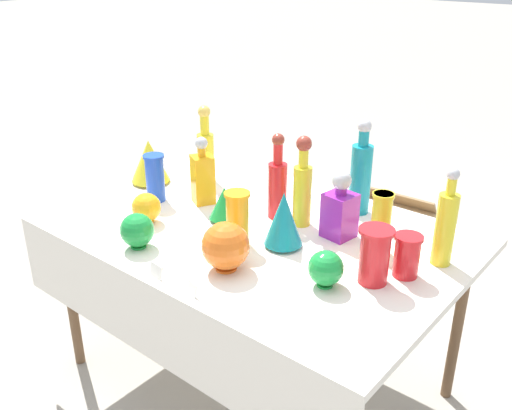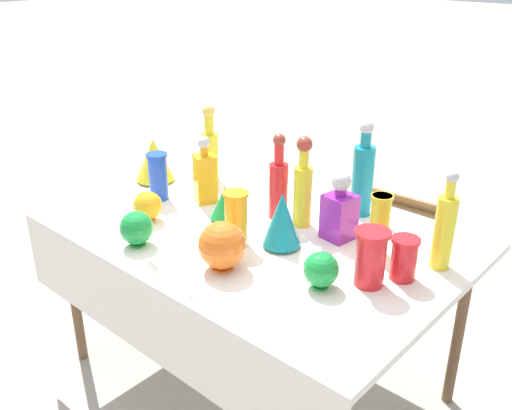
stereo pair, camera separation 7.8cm
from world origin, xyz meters
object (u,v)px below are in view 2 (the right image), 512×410
(slender_vase_4, at_px, (380,224))
(tall_bottle_1, at_px, (303,187))
(tall_bottle_0, at_px, (363,176))
(square_decanter_1, at_px, (205,175))
(tall_bottle_3, at_px, (210,150))
(round_bowl_3, at_px, (222,245))
(tall_bottle_2, at_px, (279,185))
(slender_vase_2, at_px, (158,175))
(fluted_vase_0, at_px, (225,203))
(tall_bottle_4, at_px, (445,228))
(fluted_vase_1, at_px, (282,219))
(round_bowl_0, at_px, (136,228))
(slender_vase_1, at_px, (371,256))
(cardboard_box_behind_right, at_px, (345,243))
(round_bowl_2, at_px, (148,206))
(fluted_vase_2, at_px, (154,160))
(slender_vase_3, at_px, (404,257))
(square_decanter_0, at_px, (340,211))
(round_bowl_1, at_px, (321,270))
(cardboard_box_behind_left, at_px, (393,237))
(slender_vase_0, at_px, (236,217))

(slender_vase_4, bearing_deg, tall_bottle_1, 178.41)
(tall_bottle_0, distance_m, square_decanter_1, 0.67)
(tall_bottle_3, height_order, round_bowl_3, tall_bottle_3)
(tall_bottle_2, distance_m, slender_vase_2, 0.56)
(slender_vase_4, relative_size, fluted_vase_0, 1.63)
(tall_bottle_4, height_order, fluted_vase_1, tall_bottle_4)
(tall_bottle_0, relative_size, tall_bottle_3, 1.10)
(round_bowl_0, bearing_deg, tall_bottle_3, 112.93)
(slender_vase_1, bearing_deg, cardboard_box_behind_right, 125.08)
(slender_vase_2, xyz_separation_m, round_bowl_2, (0.14, -0.17, -0.05))
(tall_bottle_1, bearing_deg, fluted_vase_2, -173.65)
(slender_vase_2, distance_m, slender_vase_3, 1.14)
(tall_bottle_1, distance_m, tall_bottle_3, 0.64)
(square_decanter_0, relative_size, fluted_vase_2, 1.29)
(slender_vase_4, distance_m, fluted_vase_2, 1.17)
(round_bowl_3, relative_size, cardboard_box_behind_right, 0.37)
(slender_vase_2, bearing_deg, tall_bottle_3, 88.88)
(round_bowl_1, bearing_deg, tall_bottle_1, 135.20)
(tall_bottle_1, relative_size, square_decanter_1, 1.24)
(tall_bottle_0, distance_m, tall_bottle_3, 0.76)
(fluted_vase_0, xyz_separation_m, round_bowl_3, (0.27, -0.29, 0.01))
(cardboard_box_behind_left, bearing_deg, round_bowl_1, -70.98)
(fluted_vase_1, bearing_deg, slender_vase_2, -178.61)
(cardboard_box_behind_left, bearing_deg, slender_vase_3, -61.56)
(tall_bottle_0, bearing_deg, round_bowl_3, -98.98)
(slender_vase_2, relative_size, round_bowl_2, 1.67)
(tall_bottle_1, height_order, tall_bottle_4, tall_bottle_1)
(slender_vase_3, xyz_separation_m, round_bowl_0, (-0.86, -0.45, -0.01))
(square_decanter_1, relative_size, slender_vase_2, 1.41)
(slender_vase_3, xyz_separation_m, cardboard_box_behind_left, (-0.69, 1.28, -0.67))
(square_decanter_1, height_order, round_bowl_3, square_decanter_1)
(slender_vase_0, xyz_separation_m, slender_vase_4, (0.44, 0.28, 0.01))
(square_decanter_0, relative_size, square_decanter_1, 0.90)
(slender_vase_3, bearing_deg, slender_vase_4, 149.34)
(round_bowl_1, bearing_deg, tall_bottle_2, 144.26)
(fluted_vase_2, bearing_deg, fluted_vase_1, -6.95)
(slender_vase_2, height_order, slender_vase_3, slender_vase_2)
(fluted_vase_2, bearing_deg, fluted_vase_0, -8.23)
(square_decanter_0, xyz_separation_m, square_decanter_1, (-0.63, -0.10, 0.01))
(tall_bottle_3, distance_m, fluted_vase_0, 0.46)
(slender_vase_4, bearing_deg, fluted_vase_1, -147.88)
(slender_vase_3, distance_m, fluted_vase_1, 0.46)
(slender_vase_1, relative_size, slender_vase_4, 0.84)
(slender_vase_2, xyz_separation_m, round_bowl_0, (0.28, -0.33, -0.04))
(square_decanter_0, height_order, cardboard_box_behind_left, square_decanter_0)
(slender_vase_4, distance_m, round_bowl_1, 0.32)
(slender_vase_2, relative_size, round_bowl_1, 1.67)
(tall_bottle_0, height_order, cardboard_box_behind_right, tall_bottle_0)
(round_bowl_0, bearing_deg, round_bowl_2, 130.59)
(tall_bottle_4, distance_m, round_bowl_1, 0.46)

